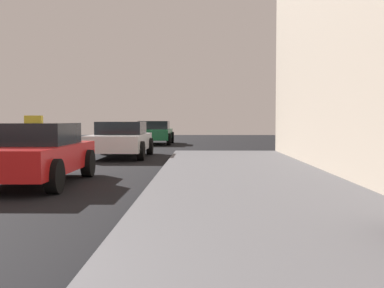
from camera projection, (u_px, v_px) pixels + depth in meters
The scene contains 3 objects.
car_red at pixel (32, 153), 10.13m from camera, with size 1.99×4.10×1.43m.
car_white at pixel (121, 139), 17.39m from camera, with size 2.01×4.36×1.27m.
car_green at pixel (154, 132), 26.81m from camera, with size 2.05×4.13×1.27m.
Camera 1 is at (2.95, -2.73, 1.34)m, focal length 45.50 mm.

